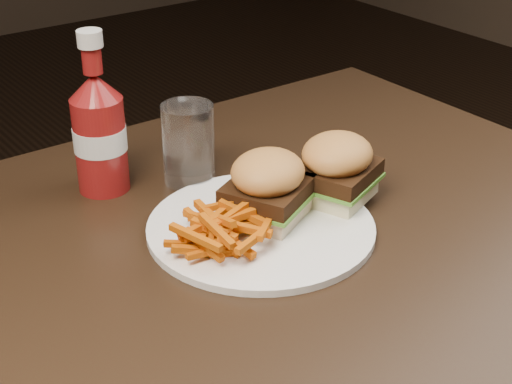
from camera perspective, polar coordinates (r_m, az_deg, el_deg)
dining_table at (r=0.92m, az=-3.91°, el=-6.17°), size 1.20×0.80×0.04m
plate at (r=0.96m, az=0.35°, el=-2.60°), size 0.28×0.28×0.01m
sandwich_half_a at (r=0.97m, az=0.85°, el=-1.24°), size 0.11×0.11×0.02m
sandwich_half_b at (r=1.02m, az=5.80°, el=0.17°), size 0.11×0.11×0.02m
fries_pile at (r=0.91m, az=-2.36°, el=-2.48°), size 0.14×0.14×0.04m
ketchup_bottle at (r=1.05m, az=-11.21°, el=3.18°), size 0.08×0.08×0.14m
tumbler at (r=1.06m, az=-4.94°, el=3.52°), size 0.09×0.09×0.11m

